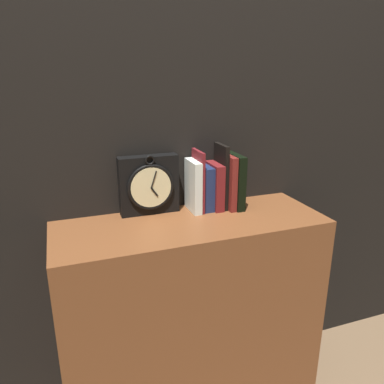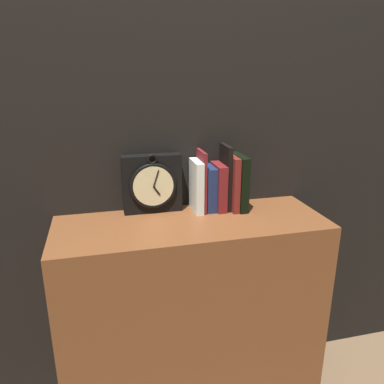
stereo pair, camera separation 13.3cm
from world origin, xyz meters
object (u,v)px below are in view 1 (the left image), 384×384
Objects in this scene: clock at (149,185)px; book_slot5_maroon at (227,181)px; book_slot1_maroon at (198,181)px; book_slot4_black at (221,176)px; book_slot2_navy at (205,188)px; book_slot3_maroon at (215,186)px; book_slot0_white at (193,186)px; book_slot6_black at (234,181)px.

clock is 0.31m from book_slot5_maroon.
book_slot4_black is (0.10, 0.00, 0.01)m from book_slot1_maroon.
clock is 1.09× the size of book_slot5_maroon.
book_slot5_maroon is at bearing -7.06° from clock.
book_slot4_black is (0.07, -0.00, 0.04)m from book_slot2_navy.
book_slot3_maroon reaches higher than book_slot2_navy.
book_slot1_maroon reaches higher than book_slot0_white.
clock is 0.34m from book_slot6_black.
book_slot3_maroon is (0.07, -0.00, -0.03)m from book_slot1_maroon.
book_slot2_navy is at bearing 178.62° from book_slot4_black.
book_slot4_black is at bearing 1.49° from book_slot0_white.
book_slot6_black is (0.17, -0.01, 0.01)m from book_slot0_white.
book_slot4_black is at bearing 0.42° from book_slot1_maroon.
book_slot1_maroon reaches higher than book_slot5_maroon.
book_slot3_maroon is 0.85× the size of book_slot6_black.
book_slot0_white is at bearing 175.98° from book_slot6_black.
book_slot4_black is 0.06m from book_slot6_black.
book_slot1_maroon is 0.07m from book_slot3_maroon.
book_slot0_white is 0.85× the size of book_slot1_maroon.
book_slot1_maroon is 0.15m from book_slot6_black.
book_slot0_white is 0.12m from book_slot4_black.
clock is 0.19m from book_slot1_maroon.
book_slot2_navy is at bearing 171.23° from book_slot5_maroon.
book_slot0_white is 0.93× the size of book_slot5_maroon.
book_slot3_maroon is (0.26, -0.03, -0.02)m from clock.
book_slot6_black is at bearing -5.49° from book_slot1_maroon.
book_slot1_maroon reaches higher than book_slot3_maroon.
book_slot3_maroon is 0.05m from book_slot4_black.
clock is at bearing 173.64° from book_slot2_navy.
book_slot1_maroon reaches higher than book_slot2_navy.
book_slot4_black is 1.18× the size of book_slot6_black.
book_slot2_navy is 0.95× the size of book_slot3_maroon.
book_slot0_white is 0.05m from book_slot2_navy.
book_slot3_maroon is 0.85× the size of book_slot5_maroon.
clock reaches higher than book_slot3_maroon.
book_slot0_white is at bearing 179.45° from book_slot3_maroon.
book_slot1_maroon reaches higher than book_slot6_black.
book_slot5_maroon is at bearing -8.77° from book_slot2_navy.
book_slot3_maroon is at bearing -8.21° from book_slot2_navy.
book_slot0_white is at bearing -174.79° from book_slot2_navy.
book_slot2_navy is at bearing 171.79° from book_slot3_maroon.
book_slot6_black is at bearing -5.62° from book_slot5_maroon.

